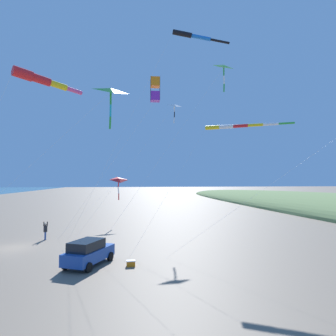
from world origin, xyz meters
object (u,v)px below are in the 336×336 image
at_px(person_adult_flyer, 45,230).
at_px(kite_windsock_black_fish_shape, 236,126).
at_px(kite_windsock_rainbow_low_near, 192,36).
at_px(kite_delta_striped_overhead, 119,180).
at_px(kite_delta_long_streamer_right, 111,92).
at_px(parked_car, 88,252).
at_px(kite_delta_purple_drifting, 174,106).
at_px(kite_box_orange_high_right, 155,90).
at_px(kite_windsock_magenta_far_left, 40,79).
at_px(kite_delta_white_trailing, 224,67).
at_px(cooler_box, 131,263).

bearing_deg(person_adult_flyer, kite_windsock_black_fish_shape, -25.20).
relative_size(kite_windsock_rainbow_low_near, kite_delta_striped_overhead, 2.14).
xyz_separation_m(person_adult_flyer, kite_delta_long_streamer_right, (6.82, -11.55, 11.46)).
bearing_deg(parked_car, kite_windsock_black_fish_shape, 8.40).
relative_size(kite_windsock_rainbow_low_near, kite_delta_purple_drifting, 1.20).
xyz_separation_m(kite_delta_striped_overhead, kite_delta_purple_drifting, (7.17, -4.38, 9.92)).
distance_m(kite_delta_long_streamer_right, kite_box_orange_high_right, 5.69).
bearing_deg(kite_delta_striped_overhead, kite_delta_long_streamer_right, -92.36).
height_order(parked_car, kite_windsock_magenta_far_left, kite_windsock_magenta_far_left).
bearing_deg(kite_windsock_magenta_far_left, kite_delta_striped_overhead, 73.79).
xyz_separation_m(kite_windsock_black_fish_shape, kite_delta_striped_overhead, (-10.04, 17.47, -4.71)).
bearing_deg(parked_car, kite_delta_white_trailing, 1.87).
height_order(parked_car, cooler_box, parked_car).
xyz_separation_m(parked_car, kite_delta_white_trailing, (10.73, 0.35, 14.72)).
bearing_deg(cooler_box, kite_delta_striped_overhead, 91.95).
distance_m(kite_delta_long_streamer_right, kite_delta_white_trailing, 9.90).
bearing_deg(kite_delta_long_streamer_right, kite_delta_purple_drifting, 63.81).
height_order(kite_windsock_magenta_far_left, kite_windsock_black_fish_shape, kite_windsock_magenta_far_left).
xyz_separation_m(kite_windsock_black_fish_shape, kite_box_orange_high_right, (-7.16, 0.75, 3.13)).
distance_m(kite_windsock_rainbow_low_near, kite_windsock_magenta_far_left, 14.05).
bearing_deg(cooler_box, kite_windsock_magenta_far_left, 178.70).
height_order(cooler_box, kite_delta_striped_overhead, kite_delta_striped_overhead).
xyz_separation_m(kite_windsock_magenta_far_left, kite_delta_striped_overhead, (5.80, 19.94, -7.01)).
xyz_separation_m(kite_windsock_rainbow_low_near, kite_delta_long_streamer_right, (-7.20, -4.24, -6.95)).
relative_size(kite_delta_long_streamer_right, kite_box_orange_high_right, 0.99).
distance_m(cooler_box, kite_box_orange_high_right, 14.52).
distance_m(kite_delta_striped_overhead, kite_delta_purple_drifting, 13.00).
bearing_deg(parked_car, kite_delta_long_streamer_right, -42.53).
distance_m(parked_car, kite_delta_purple_drifting, 23.39).
xyz_separation_m(cooler_box, kite_box_orange_high_right, (2.20, 3.37, 13.95)).
bearing_deg(kite_delta_long_streamer_right, kite_delta_white_trailing, 10.64).
relative_size(kite_windsock_magenta_far_left, kite_delta_purple_drifting, 0.83).
xyz_separation_m(kite_windsock_rainbow_low_near, kite_delta_striped_overhead, (-6.35, 16.44, -13.14)).
relative_size(kite_windsock_rainbow_low_near, kite_windsock_black_fish_shape, 1.48).
distance_m(kite_windsock_magenta_far_left, kite_windsock_black_fish_shape, 16.19).
bearing_deg(kite_windsock_black_fish_shape, parked_car, -171.60).
relative_size(cooler_box, kite_windsock_magenta_far_left, 0.05).
xyz_separation_m(parked_car, kite_windsock_rainbow_low_near, (8.71, 2.86, 18.52)).
xyz_separation_m(kite_box_orange_high_right, kite_delta_purple_drifting, (4.29, 12.34, 2.07)).
relative_size(kite_windsock_black_fish_shape, kite_delta_white_trailing, 0.85).
bearing_deg(kite_delta_white_trailing, kite_windsock_magenta_far_left, -175.98).
bearing_deg(kite_delta_purple_drifting, kite_windsock_rainbow_low_near, -93.89).
bearing_deg(kite_windsock_magenta_far_left, kite_delta_purple_drifting, 50.21).
relative_size(parked_car, kite_windsock_black_fish_shape, 0.34).
height_order(person_adult_flyer, kite_windsock_rainbow_low_near, kite_windsock_rainbow_low_near).
bearing_deg(person_adult_flyer, kite_windsock_rainbow_low_near, -27.52).
relative_size(cooler_box, kite_delta_white_trailing, 0.04).
height_order(kite_box_orange_high_right, kite_delta_striped_overhead, kite_box_orange_high_right).
xyz_separation_m(kite_windsock_black_fish_shape, kite_delta_purple_drifting, (-2.87, 13.09, 5.20)).
distance_m(parked_car, kite_delta_white_trailing, 18.22).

